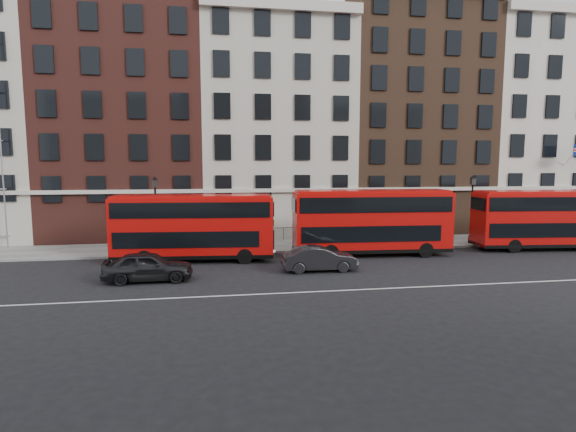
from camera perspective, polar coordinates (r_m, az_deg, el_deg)
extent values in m
plane|color=black|center=(24.66, 3.77, -8.24)|extent=(120.00, 120.00, 0.00)
cube|color=gray|center=(34.72, -0.06, -3.74)|extent=(80.00, 5.00, 0.15)
cube|color=gray|center=(32.29, 0.63, -4.52)|extent=(80.00, 0.30, 0.16)
cube|color=white|center=(22.78, 4.89, -9.49)|extent=(70.00, 0.12, 0.01)
cube|color=brown|center=(42.18, -19.66, 12.61)|extent=(12.80, 10.00, 22.00)
cube|color=#B7B4A1|center=(41.70, -1.68, 10.99)|extent=(12.80, 10.00, 19.00)
cube|color=beige|center=(38.40, -0.63, 25.27)|extent=(12.80, 0.50, 0.80)
cube|color=brown|center=(45.23, 14.97, 11.70)|extent=(12.80, 10.00, 21.00)
cube|color=#BDB5A4|center=(51.66, 28.24, 9.92)|extent=(12.80, 10.00, 20.00)
cube|color=#BB0B09|center=(29.79, -11.89, -1.34)|extent=(10.41, 3.27, 3.85)
cube|color=black|center=(30.09, -11.81, -4.75)|extent=(10.41, 3.31, 0.23)
cube|color=black|center=(29.93, -12.41, -2.59)|extent=(9.25, 3.26, 1.02)
cube|color=black|center=(29.65, -11.94, 0.95)|extent=(10.02, 3.32, 0.98)
cube|color=#BB0B09|center=(29.59, -11.98, 2.45)|extent=(10.10, 3.06, 0.18)
cube|color=black|center=(29.66, -1.92, -2.71)|extent=(0.25, 2.14, 1.27)
cube|color=black|center=(29.51, -1.92, -0.71)|extent=(0.23, 1.85, 0.41)
cylinder|color=black|center=(28.76, -5.50, -5.11)|extent=(0.99, 0.35, 0.98)
cylinder|color=black|center=(30.90, -5.42, -4.29)|extent=(0.99, 0.35, 0.98)
cylinder|color=black|center=(29.57, -17.74, -5.07)|extent=(0.99, 0.35, 0.98)
cylinder|color=black|center=(31.66, -16.82, -4.28)|extent=(0.99, 0.35, 0.98)
cube|color=#BB0B09|center=(31.54, 10.55, -0.67)|extent=(10.86, 3.10, 4.04)
cube|color=black|center=(31.83, 10.48, -4.06)|extent=(10.86, 3.14, 0.25)
cube|color=black|center=(31.54, 9.99, -1.92)|extent=(9.64, 3.12, 1.07)
cube|color=black|center=(31.41, 10.60, 1.60)|extent=(10.46, 3.16, 1.02)
cube|color=#BB0B09|center=(31.35, 10.63, 3.09)|extent=(10.54, 2.88, 0.18)
cube|color=black|center=(33.59, 19.41, -1.86)|extent=(0.20, 2.25, 1.33)
cube|color=black|center=(33.45, 19.48, 0.00)|extent=(0.18, 1.95, 0.43)
cylinder|color=black|center=(31.94, 17.08, -4.15)|extent=(1.04, 0.34, 1.02)
cylinder|color=black|center=(34.02, 15.56, -3.45)|extent=(1.04, 0.34, 1.02)
cylinder|color=black|center=(29.99, 5.45, -4.57)|extent=(1.04, 0.34, 1.02)
cylinder|color=black|center=(32.20, 4.64, -3.79)|extent=(1.04, 0.34, 1.02)
cube|color=#BB0B09|center=(38.18, 29.92, -0.32)|extent=(10.55, 3.44, 3.90)
cube|color=black|center=(38.42, 29.76, -3.03)|extent=(10.55, 3.48, 0.24)
cube|color=black|center=(38.10, 29.49, -1.32)|extent=(9.38, 3.41, 1.04)
cube|color=black|center=(38.07, 30.02, 1.49)|extent=(10.16, 3.48, 0.99)
cube|color=#BB0B09|center=(38.02, 30.09, 2.67)|extent=(10.23, 3.22, 0.18)
cylinder|color=black|center=(35.93, 26.77, -3.43)|extent=(1.01, 0.37, 0.99)
cylinder|color=black|center=(37.83, 25.09, -2.87)|extent=(1.01, 0.37, 0.99)
imported|color=black|center=(25.58, -17.34, -6.13)|extent=(4.74, 1.93, 1.61)
imported|color=#242427|center=(26.79, 4.01, -5.43)|extent=(4.47, 1.60, 1.47)
cylinder|color=black|center=(32.48, -16.40, -0.49)|extent=(0.14, 0.14, 4.60)
cylinder|color=black|center=(32.78, -16.29, -3.96)|extent=(0.32, 0.32, 0.60)
cube|color=#262626|center=(32.28, -16.55, 4.00)|extent=(0.32, 0.32, 0.55)
cone|color=black|center=(32.27, -16.57, 4.63)|extent=(0.44, 0.44, 0.25)
cylinder|color=black|center=(37.72, 22.26, 0.24)|extent=(0.14, 0.14, 4.60)
cylinder|color=black|center=(37.98, 22.13, -2.76)|extent=(0.32, 0.32, 0.60)
cube|color=#262626|center=(37.55, 22.43, 4.11)|extent=(0.32, 0.32, 0.55)
cone|color=black|center=(37.54, 22.45, 4.64)|extent=(0.44, 0.44, 0.25)
cylinder|color=black|center=(41.40, 30.90, -1.08)|extent=(0.12, 0.12, 2.60)
cube|color=black|center=(41.13, 31.16, 1.10)|extent=(0.25, 0.30, 0.75)
sphere|color=red|center=(40.98, 31.33, 1.38)|extent=(0.14, 0.14, 0.14)
sphere|color=#0C9919|center=(41.01, 31.30, 0.77)|extent=(0.14, 0.14, 0.14)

